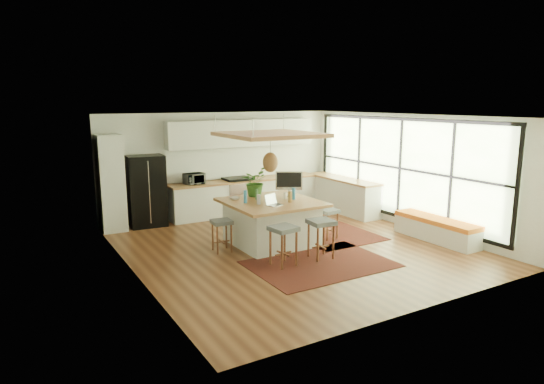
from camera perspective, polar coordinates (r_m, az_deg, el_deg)
floor at (r=9.97m, az=2.46°, el=-6.59°), size 7.00×7.00×0.00m
ceiling at (r=9.50m, az=2.60°, el=9.12°), size 7.00×7.00×0.00m
wall_back at (r=12.69m, az=-6.09°, el=3.44°), size 6.50×0.00×6.50m
wall_front at (r=7.03m, az=18.21°, el=-3.23°), size 6.50×0.00×6.50m
wall_left at (r=8.37m, az=-16.52°, el=-0.91°), size 0.00×7.00×7.00m
wall_right at (r=11.71m, az=16.03°, el=2.43°), size 0.00×7.00×7.00m
window_wall at (r=11.68m, az=15.94°, el=2.66°), size 0.10×6.20×2.60m
pantry at (r=11.53m, az=-18.87°, el=1.00°), size 0.55×0.60×2.25m
back_counter_base at (r=12.79m, az=-3.17°, el=-0.59°), size 4.20×0.60×0.88m
back_counter_top at (r=12.71m, az=-3.19°, el=1.44°), size 4.24×0.64×0.05m
backsplash at (r=12.91m, az=-3.82°, el=3.60°), size 4.20×0.02×0.80m
upper_cabinets at (r=12.69m, az=-3.54°, el=7.11°), size 4.20×0.34×0.70m
range at (r=12.67m, az=-4.17°, el=-0.44°), size 0.76×0.62×1.00m
right_counter_base at (r=13.10m, az=8.53°, el=-0.42°), size 0.60×2.50×0.88m
right_counter_top at (r=13.02m, az=8.59°, el=1.56°), size 0.64×2.54×0.05m
window_bench at (r=10.92m, az=19.17°, el=-4.26°), size 0.52×2.00×0.50m
ceiling_panel at (r=9.73m, az=-0.21°, el=5.34°), size 1.86×1.86×0.80m
rug_near at (r=8.98m, az=5.85°, el=-8.61°), size 2.60×1.80×0.01m
rug_right at (r=11.13m, az=6.20°, el=-4.72°), size 1.80×2.60×0.01m
fridge at (r=11.77m, az=-14.92°, el=0.43°), size 0.90×0.73×1.72m
island at (r=10.04m, az=-0.08°, el=-3.68°), size 1.85×1.85×0.93m
stool_near_left at (r=8.75m, az=1.38°, el=-6.67°), size 0.50×0.50×0.75m
stool_near_right at (r=9.19m, az=5.91°, el=-5.85°), size 0.49×0.49×0.77m
stool_right_front at (r=10.50m, az=6.74°, el=-3.72°), size 0.43×0.43×0.66m
stool_right_back at (r=10.97m, az=4.42°, el=-3.03°), size 0.43×0.43×0.65m
stool_left_side at (r=9.61m, az=-6.06°, el=-5.09°), size 0.42×0.42×0.65m
laptop at (r=9.49m, az=0.35°, el=-0.92°), size 0.41×0.42×0.24m
monitor at (r=10.40m, az=2.05°, el=0.92°), size 0.62×0.49×0.56m
microwave at (r=12.09m, az=-9.37°, el=1.74°), size 0.53×0.34×0.33m
island_plant at (r=10.40m, az=-2.13°, el=0.90°), size 0.87×0.88×0.51m
island_bowl at (r=10.09m, az=-4.55°, el=-0.77°), size 0.26×0.26×0.05m
island_bottle_0 at (r=9.74m, az=-3.17°, el=-0.77°), size 0.07×0.07×0.19m
island_bottle_1 at (r=9.59m, az=-1.69°, el=-0.94°), size 0.07×0.07×0.19m
island_bottle_2 at (r=9.79m, az=2.07°, el=-0.70°), size 0.07×0.07×0.19m
island_bottle_3 at (r=10.13m, az=1.49°, el=-0.29°), size 0.07×0.07×0.19m
island_bottle_4 at (r=10.03m, az=-1.79°, el=-0.41°), size 0.07×0.07×0.19m
island_bottle_5 at (r=10.09m, az=2.66°, el=-0.35°), size 0.07×0.07×0.19m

